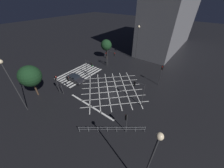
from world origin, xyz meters
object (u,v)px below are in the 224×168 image
street_tree_far (106,45)px  street_lamp_east (8,76)px  traffic_light_median_north (138,88)px  street_lamp_west (138,34)px  traffic_light_sw_main (106,56)px  traffic_light_median_south (89,66)px  traffic_light_se_main (65,81)px  traffic_light_se_cross (57,81)px  street_lamp_far (151,158)px  traffic_light_ne_cross (126,120)px  waiting_car (75,78)px  traffic_light_nw_main (161,72)px  traffic_light_sw_cross (111,55)px  street_tree_near (30,76)px

street_tree_far → street_lamp_east: bearing=6.0°
traffic_light_median_north → street_lamp_west: 19.18m
traffic_light_sw_main → street_lamp_east: (20.13, -0.74, 3.85)m
traffic_light_median_south → traffic_light_se_main: traffic_light_median_south is taller
street_lamp_west → traffic_light_se_cross: bearing=-9.7°
traffic_light_median_north → street_lamp_far: size_ratio=0.49×
traffic_light_ne_cross → waiting_car: size_ratio=0.80×
traffic_light_nw_main → traffic_light_sw_cross: bearing=-91.9°
traffic_light_sw_cross → traffic_light_se_main: size_ratio=1.32×
traffic_light_median_south → street_lamp_west: bearing=78.7°
traffic_light_nw_main → street_lamp_west: street_lamp_west is taller
traffic_light_sw_main → traffic_light_se_cross: size_ratio=0.98×
street_lamp_east → street_tree_far: street_lamp_east is taller
street_tree_far → waiting_car: street_tree_far is taller
traffic_light_ne_cross → street_lamp_east: bearing=23.0°
traffic_light_median_north → street_lamp_west: (-16.41, -9.17, 3.83)m
traffic_light_nw_main → street_tree_near: (17.11, -17.24, 0.92)m
traffic_light_ne_cross → street_lamp_west: size_ratio=0.37×
traffic_light_sw_cross → street_lamp_far: 25.88m
street_lamp_west → street_lamp_far: (26.77, 15.19, -0.94)m
traffic_light_se_cross → street_lamp_east: street_lamp_east is taller
street_tree_near → street_tree_far: 21.07m
street_lamp_far → street_tree_near: bearing=-92.5°
traffic_light_sw_cross → street_lamp_far: bearing=-46.0°
traffic_light_sw_main → traffic_light_median_north: (7.67, 13.06, 0.44)m
traffic_light_sw_cross → traffic_light_se_cross: (14.71, -1.26, -0.34)m
traffic_light_se_main → waiting_car: 4.24m
street_lamp_west → traffic_light_median_north: bearing=29.2°
street_tree_near → waiting_car: street_tree_near is taller
street_tree_near → waiting_car: bearing=165.3°
traffic_light_ne_cross → street_tree_near: bearing=11.0°
traffic_light_se_main → street_lamp_west: (-21.74, 3.26, 4.68)m
traffic_light_median_north → street_lamp_east: street_lamp_east is taller
street_lamp_west → waiting_car: (18.32, -5.04, -6.46)m
traffic_light_ne_cross → street_lamp_far: (4.39, 4.59, 3.68)m
traffic_light_se_main → street_lamp_east: size_ratio=0.37×
traffic_light_sw_main → street_lamp_east: size_ratio=0.44×
traffic_light_nw_main → traffic_light_se_cross: bearing=-44.8°
traffic_light_sw_cross → street_tree_near: 18.09m
traffic_light_median_south → waiting_car: 4.24m
traffic_light_ne_cross → waiting_car: bearing=-14.5°
traffic_light_se_cross → street_lamp_west: size_ratio=0.43×
street_tree_far → traffic_light_ne_cross: bearing=45.2°
traffic_light_sw_cross → street_tree_far: street_tree_far is taller
traffic_light_sw_cross → street_lamp_east: size_ratio=0.49×
traffic_light_median_south → traffic_light_se_cross: traffic_light_median_south is taller
traffic_light_ne_cross → street_lamp_east: (6.48, -15.23, 4.19)m
traffic_light_median_south → traffic_light_sw_cross: 7.23m
traffic_light_sw_main → traffic_light_sw_cross: traffic_light_sw_cross is taller
street_tree_far → waiting_car: (13.58, 2.13, -3.38)m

